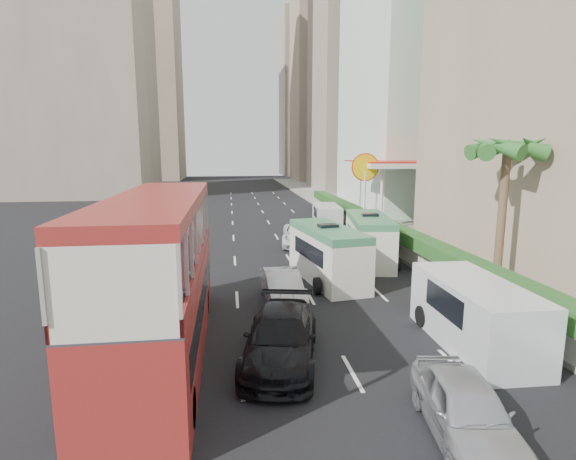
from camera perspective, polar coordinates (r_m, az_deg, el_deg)
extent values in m
plane|color=black|center=(15.66, 7.59, -14.09)|extent=(200.00, 200.00, 0.00)
cube|color=maroon|center=(14.47, -15.89, -5.79)|extent=(2.50, 11.00, 5.06)
imported|color=#B9BBC0|center=(19.31, -0.68, -9.23)|extent=(1.64, 4.24, 1.38)
imported|color=#B9BBC0|center=(11.83, 21.41, -23.37)|extent=(2.24, 4.37, 1.42)
imported|color=black|center=(14.41, -0.89, -16.24)|extent=(3.14, 5.57, 1.52)
imported|color=silver|center=(30.66, 1.64, -1.93)|extent=(3.21, 5.64, 1.48)
cube|color=silver|center=(22.20, 5.03, -3.07)|extent=(3.00, 6.33, 2.70)
cube|color=silver|center=(26.14, 10.26, -1.18)|extent=(2.95, 6.34, 2.71)
cube|color=silver|center=(16.20, 22.61, -9.81)|extent=(2.29, 5.49, 2.18)
cube|color=silver|center=(37.21, 4.95, 1.67)|extent=(2.32, 4.94, 1.92)
cube|color=#99968C|center=(41.33, 10.71, 1.16)|extent=(6.00, 120.00, 0.18)
cube|color=silver|center=(30.08, 12.16, -1.08)|extent=(0.30, 44.00, 1.00)
cube|color=#2D6626|center=(29.93, 12.22, 0.52)|extent=(1.10, 44.00, 0.70)
cylinder|color=brown|center=(21.46, 25.46, 1.04)|extent=(0.36, 0.36, 6.40)
cube|color=silver|center=(39.46, 13.12, 4.55)|extent=(6.50, 8.00, 5.50)
cube|color=#A1917F|center=(77.29, 10.03, 23.89)|extent=(16.00, 16.00, 50.00)
cube|color=tan|center=(99.25, 5.02, 19.12)|extent=(14.00, 14.00, 44.00)
cube|color=#A1917F|center=(120.37, 2.65, 16.59)|extent=(14.00, 14.00, 40.00)
cube|color=#A1917F|center=(74.30, -25.34, 24.50)|extent=(18.00, 18.00, 52.00)
cube|color=tan|center=(106.65, -18.16, 18.59)|extent=(16.00, 16.00, 46.00)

